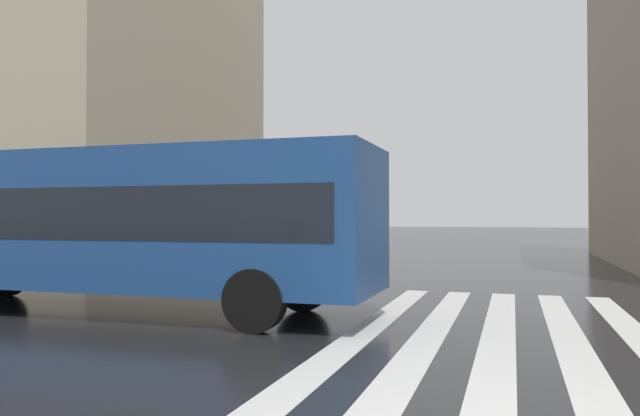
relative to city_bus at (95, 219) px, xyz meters
name	(u,v)px	position (x,y,z in m)	size (l,w,h in m)	color
zebra_crossing	(496,353)	(-1.50, -7.46, -1.76)	(13.00, 4.50, 0.01)	silver
city_bus	(95,219)	(0.00, 0.00, 0.00)	(2.60, 11.00, 3.00)	navy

